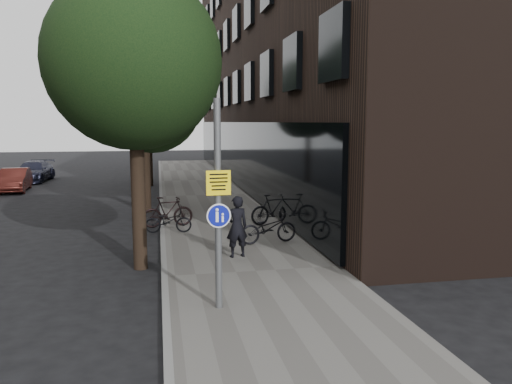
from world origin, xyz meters
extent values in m
plane|color=black|center=(0.00, 0.00, 0.00)|extent=(120.00, 120.00, 0.00)
cube|color=#5E5B57|center=(0.25, 10.00, 0.06)|extent=(4.50, 60.00, 0.12)
cube|color=slate|center=(-2.00, 10.00, 0.07)|extent=(0.15, 60.00, 0.13)
cube|color=black|center=(8.50, 22.00, 9.00)|extent=(12.00, 40.00, 18.00)
cylinder|color=black|center=(-2.60, 4.50, 1.60)|extent=(0.36, 0.36, 3.20)
sphere|color=black|center=(-2.60, 4.50, 5.30)|extent=(4.40, 4.40, 4.40)
sphere|color=black|center=(-2.20, 5.30, 4.30)|extent=(2.64, 2.64, 2.64)
cylinder|color=black|center=(-2.60, 13.00, 1.60)|extent=(0.36, 0.36, 3.20)
sphere|color=black|center=(-2.60, 13.00, 5.30)|extent=(5.00, 5.00, 5.00)
sphere|color=black|center=(-2.20, 13.80, 4.30)|extent=(3.00, 3.00, 3.00)
cylinder|color=black|center=(-2.60, 22.00, 1.60)|extent=(0.36, 0.36, 3.20)
sphere|color=black|center=(-2.60, 22.00, 5.30)|extent=(5.00, 5.00, 5.00)
sphere|color=black|center=(-2.20, 22.80, 4.30)|extent=(3.00, 3.00, 3.00)
cylinder|color=#595B5E|center=(-0.95, 1.05, 2.19)|extent=(0.14, 0.14, 4.15)
cube|color=yellow|center=(-0.95, 1.05, 2.65)|extent=(0.48, 0.06, 0.48)
cylinder|color=#0C148C|center=(-0.95, 1.05, 2.01)|extent=(0.42, 0.04, 0.42)
cylinder|color=white|center=(-0.95, 1.05, 2.01)|extent=(0.48, 0.04, 0.48)
imported|color=black|center=(-0.01, 4.72, 0.97)|extent=(0.69, 0.52, 1.70)
imported|color=black|center=(1.18, 6.11, 0.60)|extent=(1.89, 0.92, 0.95)
imported|color=black|center=(2.00, 8.86, 0.68)|extent=(1.92, 1.01, 1.11)
imported|color=black|center=(-1.80, 8.16, 0.53)|extent=(1.59, 0.67, 0.81)
imported|color=black|center=(-1.80, 9.12, 0.66)|extent=(1.87, 0.86, 1.09)
imported|color=#4D1B16|center=(-9.91, 20.89, 0.64)|extent=(1.72, 3.98, 1.27)
imported|color=black|center=(-9.99, 25.58, 0.65)|extent=(2.09, 4.61, 1.31)
camera|label=1|loc=(-2.06, -8.52, 3.82)|focal=35.00mm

